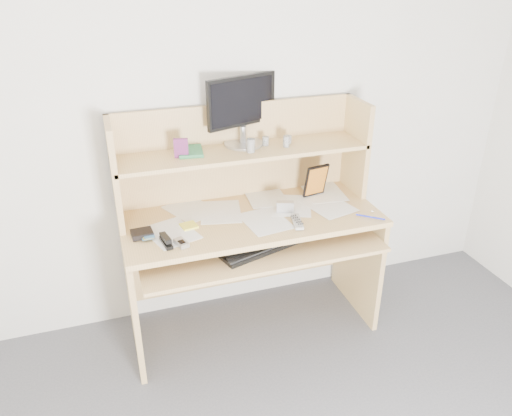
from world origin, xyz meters
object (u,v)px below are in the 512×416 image
object	(u,v)px
keyboard	(260,246)
game_case	(316,181)
desk	(248,218)
monitor	(242,108)
tv_remote	(297,222)

from	to	relation	value
keyboard	game_case	distance (m)	0.56
desk	monitor	xyz separation A→B (m)	(0.03, 0.17, 0.59)
keyboard	monitor	world-z (taller)	monitor
keyboard	tv_remote	size ratio (longest dim) A/B	3.06
desk	game_case	distance (m)	0.46
game_case	monitor	world-z (taller)	monitor
desk	tv_remote	size ratio (longest dim) A/B	8.77
tv_remote	game_case	bearing A→B (deg)	62.50
game_case	monitor	size ratio (longest dim) A/B	0.48
game_case	desk	bearing A→B (deg)	174.06
desk	tv_remote	distance (m)	0.32
tv_remote	game_case	xyz separation A→B (m)	(0.23, 0.28, 0.09)
desk	tv_remote	bearing A→B (deg)	-50.29
desk	monitor	world-z (taller)	monitor
desk	monitor	bearing A→B (deg)	81.21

